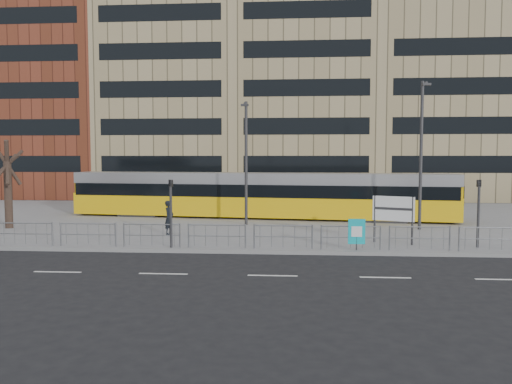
# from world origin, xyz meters

# --- Properties ---
(ground) EXTENTS (120.00, 120.00, 0.00)m
(ground) POSITION_xyz_m (0.00, 0.00, 0.00)
(ground) COLOR black
(ground) RESTS_ON ground
(plaza) EXTENTS (64.00, 24.00, 0.15)m
(plaza) POSITION_xyz_m (0.00, 12.00, 0.07)
(plaza) COLOR slate
(plaza) RESTS_ON ground
(kerb) EXTENTS (64.00, 0.25, 0.17)m
(kerb) POSITION_xyz_m (0.00, 0.05, 0.07)
(kerb) COLOR gray
(kerb) RESTS_ON ground
(building_row) EXTENTS (70.40, 18.40, 31.20)m
(building_row) POSITION_xyz_m (1.55, 34.27, 12.91)
(building_row) COLOR brown
(building_row) RESTS_ON ground
(pedestrian_barrier) EXTENTS (32.07, 0.07, 1.10)m
(pedestrian_barrier) POSITION_xyz_m (2.00, 0.50, 0.98)
(pedestrian_barrier) COLOR gray
(pedestrian_barrier) RESTS_ON plaza
(road_markings) EXTENTS (62.00, 0.12, 0.01)m
(road_markings) POSITION_xyz_m (1.00, -4.00, 0.01)
(road_markings) COLOR white
(road_markings) RESTS_ON ground
(tram) EXTENTS (25.99, 5.54, 3.05)m
(tram) POSITION_xyz_m (0.37, 11.87, 1.68)
(tram) COLOR #E7B40C
(tram) RESTS_ON plaza
(station_sign) EXTENTS (1.84, 0.84, 2.26)m
(station_sign) POSITION_xyz_m (7.51, 2.28, 1.71)
(station_sign) COLOR #2D2D30
(station_sign) RESTS_ON plaza
(ad_panel) EXTENTS (0.74, 0.08, 1.39)m
(ad_panel) POSITION_xyz_m (5.55, 0.40, 0.96)
(ad_panel) COLOR #2D2D30
(ad_panel) RESTS_ON plaza
(pedestrian) EXTENTS (0.56, 0.73, 1.80)m
(pedestrian) POSITION_xyz_m (-3.85, 4.33, 1.05)
(pedestrian) COLOR black
(pedestrian) RESTS_ON plaza
(traffic_light_west) EXTENTS (0.23, 0.25, 3.10)m
(traffic_light_west) POSITION_xyz_m (-2.80, 0.50, 2.12)
(traffic_light_west) COLOR #2D2D30
(traffic_light_west) RESTS_ON plaza
(traffic_light_east) EXTENTS (0.23, 0.25, 3.10)m
(traffic_light_east) POSITION_xyz_m (11.15, 1.49, 2.12)
(traffic_light_east) COLOR #2D2D30
(traffic_light_east) RESTS_ON plaza
(lamp_post_west) EXTENTS (0.45, 1.04, 7.45)m
(lamp_post_west) POSITION_xyz_m (-0.08, 8.31, 4.24)
(lamp_post_west) COLOR #2D2D30
(lamp_post_west) RESTS_ON plaza
(lamp_post_east) EXTENTS (0.45, 1.04, 8.36)m
(lamp_post_east) POSITION_xyz_m (9.96, 7.07, 4.71)
(lamp_post_east) COLOR #2D2D30
(lamp_post_east) RESTS_ON plaza
(bare_tree) EXTENTS (4.50, 4.50, 7.24)m
(bare_tree) POSITION_xyz_m (-13.72, 6.00, 5.34)
(bare_tree) COLOR black
(bare_tree) RESTS_ON plaza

